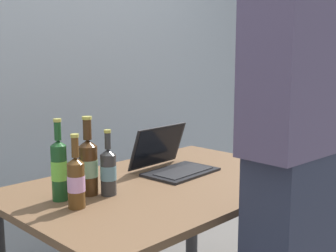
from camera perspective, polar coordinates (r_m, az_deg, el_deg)
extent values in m
cube|color=brown|center=(1.94, -0.37, -7.78)|extent=(1.36, 0.88, 0.03)
cylinder|color=#2D2D30|center=(2.34, 17.86, -14.70)|extent=(0.07, 0.07, 0.70)
cylinder|color=#2D2D30|center=(2.74, 3.20, -10.74)|extent=(0.07, 0.07, 0.70)
cube|color=black|center=(2.07, 1.73, -6.13)|extent=(0.36, 0.25, 0.01)
cube|color=#232326|center=(2.06, 2.12, -6.00)|extent=(0.30, 0.15, 0.00)
cube|color=black|center=(2.14, -1.34, -2.65)|extent=(0.35, 0.10, 0.21)
cube|color=black|center=(2.14, -1.26, -2.66)|extent=(0.32, 0.09, 0.19)
cylinder|color=#333333|center=(1.75, -7.92, -6.42)|extent=(0.06, 0.06, 0.17)
cone|color=#333333|center=(1.73, -7.99, -3.41)|extent=(0.06, 0.06, 0.02)
cylinder|color=#333333|center=(1.72, -8.02, -1.98)|extent=(0.02, 0.02, 0.07)
cylinder|color=#BFB74C|center=(1.71, -8.05, -0.70)|extent=(0.03, 0.03, 0.01)
cylinder|color=slate|center=(1.75, -7.92, -6.16)|extent=(0.06, 0.06, 0.06)
cylinder|color=#1E5123|center=(1.72, -14.24, -6.08)|extent=(0.06, 0.06, 0.22)
cone|color=#1E5123|center=(1.69, -14.39, -2.19)|extent=(0.06, 0.06, 0.02)
cylinder|color=#1E5123|center=(1.68, -14.46, -0.66)|extent=(0.03, 0.03, 0.07)
cylinder|color=#BFB74C|center=(1.68, -14.51, 0.73)|extent=(0.03, 0.03, 0.01)
cylinder|color=#7CDA44|center=(1.71, -14.25, -5.73)|extent=(0.06, 0.06, 0.08)
cylinder|color=#472B14|center=(1.77, -10.53, -5.82)|extent=(0.08, 0.08, 0.20)
cone|color=#472B14|center=(1.74, -10.64, -2.22)|extent=(0.08, 0.08, 0.03)
cylinder|color=#472B14|center=(1.73, -10.69, -0.47)|extent=(0.03, 0.03, 0.08)
cylinder|color=#BFB74C|center=(1.72, -10.73, 1.06)|extent=(0.04, 0.04, 0.01)
cylinder|color=#80A77B|center=(1.76, -10.54, -5.51)|extent=(0.08, 0.08, 0.07)
cylinder|color=brown|center=(1.63, -12.08, -7.75)|extent=(0.06, 0.06, 0.17)
cone|color=brown|center=(1.60, -12.20, -4.47)|extent=(0.06, 0.06, 0.02)
cylinder|color=brown|center=(1.59, -12.25, -2.78)|extent=(0.03, 0.03, 0.07)
cylinder|color=#BFB74C|center=(1.58, -12.31, -1.26)|extent=(0.03, 0.03, 0.01)
cylinder|color=#DFA3D3|center=(1.62, -12.09, -7.46)|extent=(0.07, 0.07, 0.06)
cube|color=#594C6B|center=(1.44, 17.14, 10.21)|extent=(0.41, 0.22, 0.69)
cylinder|color=#19598C|center=(2.18, 17.06, -4.55)|extent=(0.08, 0.08, 0.10)
torus|color=#19598C|center=(2.21, 17.55, -4.24)|extent=(0.07, 0.01, 0.07)
cube|color=#99A3AD|center=(2.65, -15.84, 9.28)|extent=(6.00, 0.10, 2.60)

